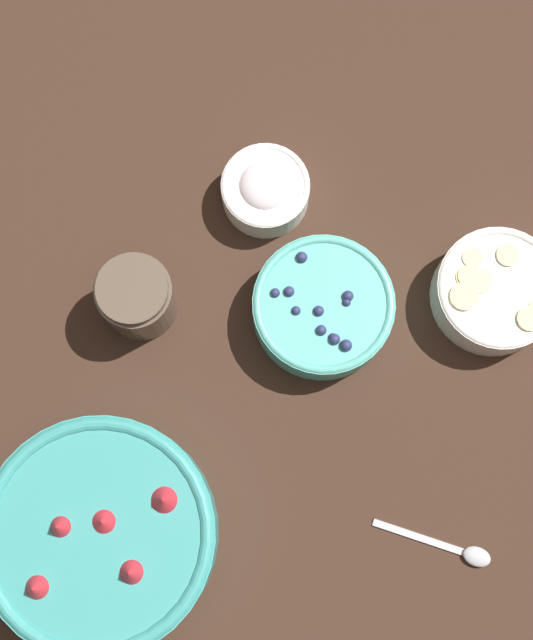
% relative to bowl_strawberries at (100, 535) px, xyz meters
% --- Properties ---
extents(ground_plane, '(4.00, 4.00, 0.00)m').
position_rel_bowl_strawberries_xyz_m(ground_plane, '(0.27, -0.09, -0.04)').
color(ground_plane, '#382319').
extents(bowl_strawberries, '(0.26, 0.26, 0.09)m').
position_rel_bowl_strawberries_xyz_m(bowl_strawberries, '(0.00, 0.00, 0.00)').
color(bowl_strawberries, teal).
rests_on(bowl_strawberries, ground_plane).
extents(bowl_blueberries, '(0.16, 0.16, 0.06)m').
position_rel_bowl_strawberries_xyz_m(bowl_blueberries, '(0.34, -0.11, -0.01)').
color(bowl_blueberries, '#56B7A8').
rests_on(bowl_blueberries, ground_plane).
extents(bowl_bananas, '(0.14, 0.14, 0.05)m').
position_rel_bowl_strawberries_xyz_m(bowl_bananas, '(0.45, -0.28, -0.01)').
color(bowl_bananas, white).
rests_on(bowl_bananas, ground_plane).
extents(bowl_cream, '(0.11, 0.11, 0.06)m').
position_rel_bowl_strawberries_xyz_m(bowl_cream, '(0.44, 0.01, -0.01)').
color(bowl_cream, white).
rests_on(bowl_cream, ground_plane).
extents(jar_chocolate, '(0.09, 0.09, 0.09)m').
position_rel_bowl_strawberries_xyz_m(jar_chocolate, '(0.25, 0.09, 0.00)').
color(jar_chocolate, brown).
rests_on(jar_chocolate, ground_plane).
extents(spoon, '(0.03, 0.14, 0.01)m').
position_rel_bowl_strawberries_xyz_m(spoon, '(0.16, -0.36, -0.03)').
color(spoon, '#B2B2B7').
rests_on(spoon, ground_plane).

